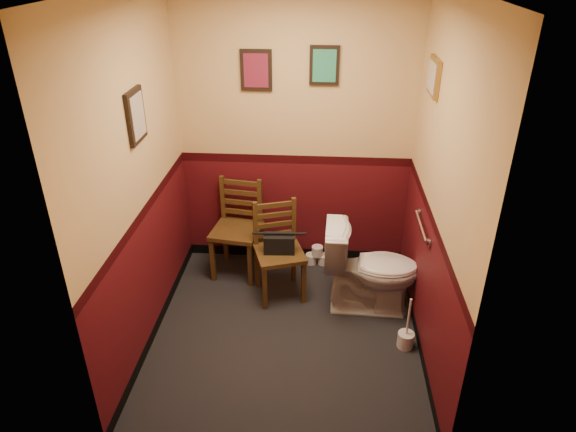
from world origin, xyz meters
name	(u,v)px	position (x,y,z in m)	size (l,w,h in m)	color
floor	(286,333)	(0.00, 0.00, 0.00)	(2.20, 2.40, 0.00)	black
wall_back	(295,135)	(0.00, 1.20, 1.35)	(2.20, 2.70, 0.00)	#490D12
wall_front	(268,287)	(0.00, -1.20, 1.35)	(2.20, 2.70, 0.00)	#490D12
wall_left	(138,185)	(-1.10, 0.00, 1.35)	(2.40, 2.70, 0.00)	#490D12
wall_right	(438,195)	(1.10, 0.00, 1.35)	(2.40, 2.70, 0.00)	#490D12
grab_bar	(422,226)	(1.07, 0.25, 0.95)	(0.05, 0.56, 0.06)	silver
framed_print_back_a	(256,70)	(-0.35, 1.18, 1.95)	(0.28, 0.04, 0.36)	black
framed_print_back_b	(324,65)	(0.25, 1.18, 2.00)	(0.26, 0.04, 0.34)	black
framed_print_left	(136,116)	(-1.08, 0.10, 1.85)	(0.04, 0.30, 0.38)	black
framed_print_right	(434,77)	(1.08, 0.60, 2.05)	(0.04, 0.34, 0.28)	olive
toilet	(371,269)	(0.72, 0.41, 0.41)	(0.47, 0.84, 0.82)	white
toilet_brush	(406,339)	(0.99, -0.09, 0.08)	(0.13, 0.13, 0.48)	silver
chair_left	(238,228)	(-0.54, 0.93, 0.48)	(0.51, 0.51, 0.95)	#503618
chair_right	(278,251)	(-0.11, 0.59, 0.45)	(0.53, 0.53, 0.90)	#503618
handbag	(279,243)	(-0.10, 0.55, 0.56)	(0.28, 0.15, 0.20)	black
tp_stack	(317,256)	(0.24, 1.10, 0.09)	(0.24, 0.12, 0.21)	silver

